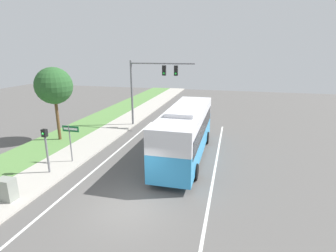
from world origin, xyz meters
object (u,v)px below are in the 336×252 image
at_px(signal_gantry, 150,80).
at_px(pedestrian_signal, 46,144).
at_px(street_sign, 71,137).
at_px(utility_cabinet, 7,189).
at_px(bus, 186,130).

bearing_deg(signal_gantry, pedestrian_signal, -103.64).
distance_m(street_sign, utility_cabinet, 4.99).
bearing_deg(bus, pedestrian_signal, -148.37).
height_order(signal_gantry, pedestrian_signal, signal_gantry).
relative_size(signal_gantry, utility_cabinet, 5.71).
height_order(signal_gantry, utility_cabinet, signal_gantry).
bearing_deg(signal_gantry, street_sign, -103.69).
bearing_deg(bus, street_sign, -158.29).
distance_m(pedestrian_signal, utility_cabinet, 3.32).
distance_m(signal_gantry, utility_cabinet, 15.12).
relative_size(pedestrian_signal, utility_cabinet, 2.54).
xyz_separation_m(pedestrian_signal, street_sign, (0.42, 1.78, -0.14)).
height_order(pedestrian_signal, street_sign, pedestrian_signal).
bearing_deg(pedestrian_signal, street_sign, 76.61).
distance_m(signal_gantry, street_sign, 10.18).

